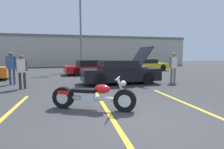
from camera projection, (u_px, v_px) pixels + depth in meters
ground_plane at (136, 121)px, 4.14m from camera, size 80.00×80.00×0.00m
parking_stripe_foreground at (5, 116)px, 4.49m from camera, size 0.12×4.50×0.01m
parking_stripe_middle at (106, 109)px, 5.07m from camera, size 0.12×4.50×0.01m
parking_stripe_back at (186, 104)px, 5.65m from camera, size 0.12×4.50×0.01m
far_building at (82, 50)px, 26.59m from camera, size 32.00×4.20×4.40m
light_pole at (81, 23)px, 17.68m from camera, size 1.21×0.28×8.97m
motorcycle at (93, 96)px, 5.01m from camera, size 2.33×1.18×0.95m
show_car_hood_open at (120, 72)px, 9.69m from camera, size 4.34×2.04×2.06m
parked_car_mid_row at (91, 68)px, 14.54m from camera, size 4.65×2.57×1.18m
parked_car_right_row at (146, 65)px, 17.99m from camera, size 4.60×2.34×1.18m
spectator_near_motorcycle at (173, 65)px, 10.02m from camera, size 0.52×0.23×1.72m
spectator_by_show_car at (22, 69)px, 8.11m from camera, size 0.52×0.21×1.59m
spectator_midground at (11, 65)px, 9.30m from camera, size 0.52×0.23×1.74m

